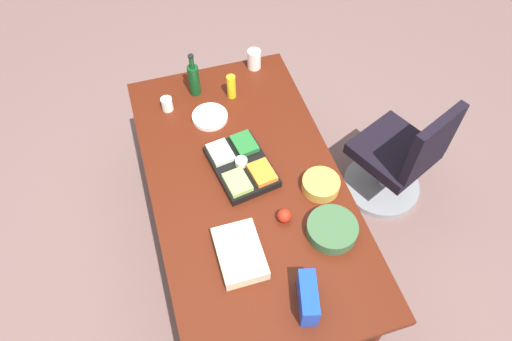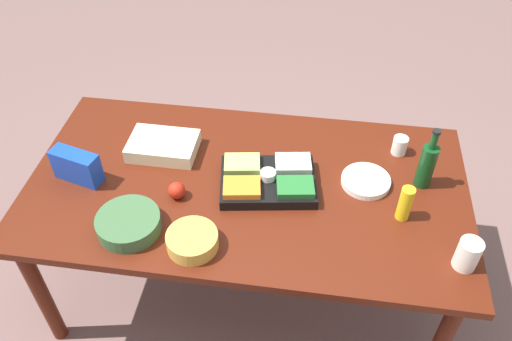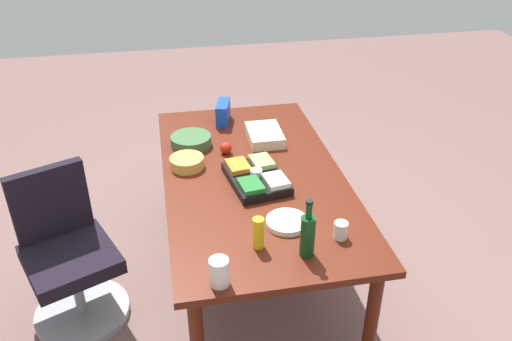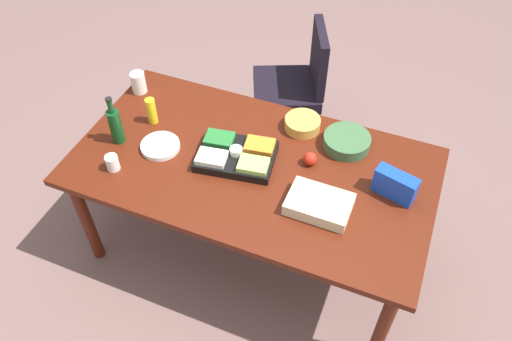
{
  "view_description": "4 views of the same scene",
  "coord_description": "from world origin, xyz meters",
  "px_view_note": "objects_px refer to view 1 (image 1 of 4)",
  "views": [
    {
      "loc": [
        -1.47,
        0.39,
        2.95
      ],
      "look_at": [
        0.02,
        -0.06,
        0.83
      ],
      "focal_mm": 33.26,
      "sensor_mm": 36.0,
      "label": 1
    },
    {
      "loc": [
        0.28,
        -1.65,
        2.45
      ],
      "look_at": [
        0.04,
        0.01,
        0.85
      ],
      "focal_mm": 36.8,
      "sensor_mm": 36.0,
      "label": 2
    },
    {
      "loc": [
        2.67,
        -0.5,
        2.41
      ],
      "look_at": [
        0.12,
        -0.01,
        0.87
      ],
      "focal_mm": 37.09,
      "sensor_mm": 36.0,
      "label": 3
    },
    {
      "loc": [
        -0.74,
        1.76,
        2.79
      ],
      "look_at": [
        -0.05,
        0.07,
        0.81
      ],
      "focal_mm": 35.48,
      "sensor_mm": 36.0,
      "label": 4
    }
  ],
  "objects_px": {
    "office_chair": "(397,162)",
    "veggie_tray": "(241,165)",
    "mustard_bottle": "(231,87)",
    "sheet_cake": "(240,253)",
    "mayo_jar": "(254,59)",
    "apple_red": "(284,216)",
    "salad_bowl": "(332,229)",
    "paper_plate_stack": "(210,117)",
    "chip_bowl": "(321,185)",
    "chip_bag_blue": "(308,298)",
    "paper_cup": "(167,104)",
    "conference_table": "(246,190)",
    "wine_bottle": "(194,79)"
  },
  "relations": [
    {
      "from": "sheet_cake",
      "to": "mayo_jar",
      "type": "distance_m",
      "value": 1.42
    },
    {
      "from": "wine_bottle",
      "to": "apple_red",
      "type": "bearing_deg",
      "value": -167.5
    },
    {
      "from": "paper_plate_stack",
      "to": "veggie_tray",
      "type": "bearing_deg",
      "value": -169.93
    },
    {
      "from": "veggie_tray",
      "to": "apple_red",
      "type": "relative_size",
      "value": 6.07
    },
    {
      "from": "sheet_cake",
      "to": "apple_red",
      "type": "bearing_deg",
      "value": -63.63
    },
    {
      "from": "office_chair",
      "to": "veggie_tray",
      "type": "relative_size",
      "value": 2.02
    },
    {
      "from": "apple_red",
      "to": "paper_cup",
      "type": "bearing_deg",
      "value": 24.12
    },
    {
      "from": "wine_bottle",
      "to": "veggie_tray",
      "type": "bearing_deg",
      "value": -170.71
    },
    {
      "from": "office_chair",
      "to": "salad_bowl",
      "type": "relative_size",
      "value": 3.52
    },
    {
      "from": "sheet_cake",
      "to": "mayo_jar",
      "type": "bearing_deg",
      "value": -19.83
    },
    {
      "from": "veggie_tray",
      "to": "wine_bottle",
      "type": "height_order",
      "value": "wine_bottle"
    },
    {
      "from": "salad_bowl",
      "to": "chip_bowl",
      "type": "bearing_deg",
      "value": -9.95
    },
    {
      "from": "mayo_jar",
      "to": "chip_bowl",
      "type": "bearing_deg",
      "value": -176.74
    },
    {
      "from": "apple_red",
      "to": "paper_plate_stack",
      "type": "height_order",
      "value": "apple_red"
    },
    {
      "from": "apple_red",
      "to": "conference_table",
      "type": "bearing_deg",
      "value": 23.12
    },
    {
      "from": "veggie_tray",
      "to": "chip_bowl",
      "type": "bearing_deg",
      "value": -123.55
    },
    {
      "from": "chip_bag_blue",
      "to": "mayo_jar",
      "type": "height_order",
      "value": "chip_bag_blue"
    },
    {
      "from": "conference_table",
      "to": "paper_cup",
      "type": "xyz_separation_m",
      "value": [
        0.69,
        0.31,
        0.12
      ]
    },
    {
      "from": "salad_bowl",
      "to": "paper_plate_stack",
      "type": "bearing_deg",
      "value": 23.07
    },
    {
      "from": "chip_bag_blue",
      "to": "salad_bowl",
      "type": "xyz_separation_m",
      "value": [
        0.32,
        -0.26,
        -0.04
      ]
    },
    {
      "from": "sheet_cake",
      "to": "veggie_tray",
      "type": "relative_size",
      "value": 0.69
    },
    {
      "from": "conference_table",
      "to": "sheet_cake",
      "type": "bearing_deg",
      "value": 159.67
    },
    {
      "from": "veggie_tray",
      "to": "wine_bottle",
      "type": "bearing_deg",
      "value": 9.29
    },
    {
      "from": "sheet_cake",
      "to": "veggie_tray",
      "type": "bearing_deg",
      "value": -16.68
    },
    {
      "from": "mayo_jar",
      "to": "sheet_cake",
      "type": "bearing_deg",
      "value": 160.17
    },
    {
      "from": "apple_red",
      "to": "salad_bowl",
      "type": "relative_size",
      "value": 0.29
    },
    {
      "from": "paper_plate_stack",
      "to": "office_chair",
      "type": "bearing_deg",
      "value": -108.28
    },
    {
      "from": "conference_table",
      "to": "mayo_jar",
      "type": "relative_size",
      "value": 14.63
    },
    {
      "from": "veggie_tray",
      "to": "paper_plate_stack",
      "type": "xyz_separation_m",
      "value": [
        0.43,
        0.08,
        -0.02
      ]
    },
    {
      "from": "conference_table",
      "to": "chip_bag_blue",
      "type": "height_order",
      "value": "chip_bag_blue"
    },
    {
      "from": "salad_bowl",
      "to": "mayo_jar",
      "type": "xyz_separation_m",
      "value": [
        1.34,
        0.01,
        0.03
      ]
    },
    {
      "from": "paper_cup",
      "to": "paper_plate_stack",
      "type": "height_order",
      "value": "paper_cup"
    },
    {
      "from": "wine_bottle",
      "to": "chip_bag_blue",
      "type": "relative_size",
      "value": 1.4
    },
    {
      "from": "sheet_cake",
      "to": "mustard_bottle",
      "type": "bearing_deg",
      "value": -13.26
    },
    {
      "from": "sheet_cake",
      "to": "conference_table",
      "type": "bearing_deg",
      "value": -20.33
    },
    {
      "from": "apple_red",
      "to": "wine_bottle",
      "type": "bearing_deg",
      "value": 12.5
    },
    {
      "from": "sheet_cake",
      "to": "salad_bowl",
      "type": "xyz_separation_m",
      "value": [
        -0.01,
        -0.49,
        0.0
      ]
    },
    {
      "from": "wine_bottle",
      "to": "salad_bowl",
      "type": "distance_m",
      "value": 1.3
    },
    {
      "from": "office_chair",
      "to": "wine_bottle",
      "type": "height_order",
      "value": "wine_bottle"
    },
    {
      "from": "chip_bag_blue",
      "to": "veggie_tray",
      "type": "bearing_deg",
      "value": 5.17
    },
    {
      "from": "conference_table",
      "to": "chip_bowl",
      "type": "height_order",
      "value": "chip_bowl"
    },
    {
      "from": "office_chair",
      "to": "mustard_bottle",
      "type": "relative_size",
      "value": 5.63
    },
    {
      "from": "conference_table",
      "to": "apple_red",
      "type": "distance_m",
      "value": 0.33
    },
    {
      "from": "mustard_bottle",
      "to": "veggie_tray",
      "type": "bearing_deg",
      "value": 169.9
    },
    {
      "from": "chip_bowl",
      "to": "salad_bowl",
      "type": "height_order",
      "value": "salad_bowl"
    },
    {
      "from": "chip_bowl",
      "to": "mayo_jar",
      "type": "xyz_separation_m",
      "value": [
        1.06,
        0.06,
        0.03
      ]
    },
    {
      "from": "sheet_cake",
      "to": "chip_bowl",
      "type": "height_order",
      "value": "sheet_cake"
    },
    {
      "from": "office_chair",
      "to": "chip_bag_blue",
      "type": "relative_size",
      "value": 4.24
    },
    {
      "from": "mustard_bottle",
      "to": "paper_plate_stack",
      "type": "xyz_separation_m",
      "value": [
        -0.15,
        0.18,
        -0.07
      ]
    },
    {
      "from": "apple_red",
      "to": "salad_bowl",
      "type": "bearing_deg",
      "value": -125.28
    }
  ]
}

